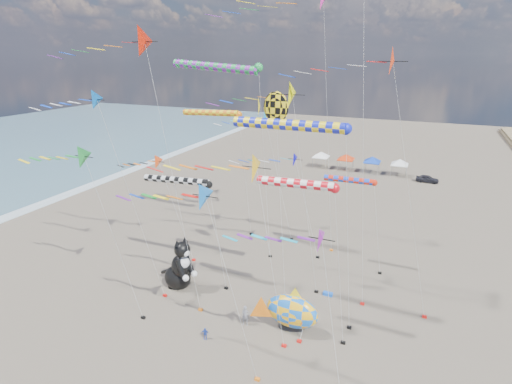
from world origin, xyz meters
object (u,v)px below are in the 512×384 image
object	(u,v)px
fish_inflatable	(291,311)
child_blue	(205,334)
person_adult	(245,316)
cat_inflatable	(179,262)
child_green	(290,320)
parked_car	(427,179)

from	to	relation	value
fish_inflatable	child_blue	size ratio (longest dim) A/B	5.57
person_adult	child_blue	bearing A→B (deg)	-140.05
fish_inflatable	person_adult	distance (m)	4.03
cat_inflatable	fish_inflatable	size ratio (longest dim) A/B	0.94
fish_inflatable	child_green	size ratio (longest dim) A/B	4.78
child_green	child_blue	bearing A→B (deg)	-114.83
parked_car	child_green	bearing A→B (deg)	170.36
cat_inflatable	parked_car	distance (m)	51.18
fish_inflatable	child_green	world-z (taller)	fish_inflatable
child_green	parked_car	size ratio (longest dim) A/B	0.32
child_green	child_blue	distance (m)	7.16
fish_inflatable	parked_car	size ratio (longest dim) A/B	1.53
person_adult	child_green	bearing A→B (deg)	8.17
cat_inflatable	child_green	world-z (taller)	cat_inflatable
child_green	cat_inflatable	bearing A→B (deg)	-158.05
fish_inflatable	child_green	distance (m)	1.50
cat_inflatable	parked_car	size ratio (longest dim) A/B	1.44
child_green	child_blue	xyz separation A→B (m)	(-5.78, -4.23, -0.09)
child_blue	parked_car	size ratio (longest dim) A/B	0.27
person_adult	child_blue	world-z (taller)	person_adult
parked_car	child_blue	bearing A→B (deg)	165.28
fish_inflatable	child_blue	xyz separation A→B (m)	(-6.05, -3.64, -1.45)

